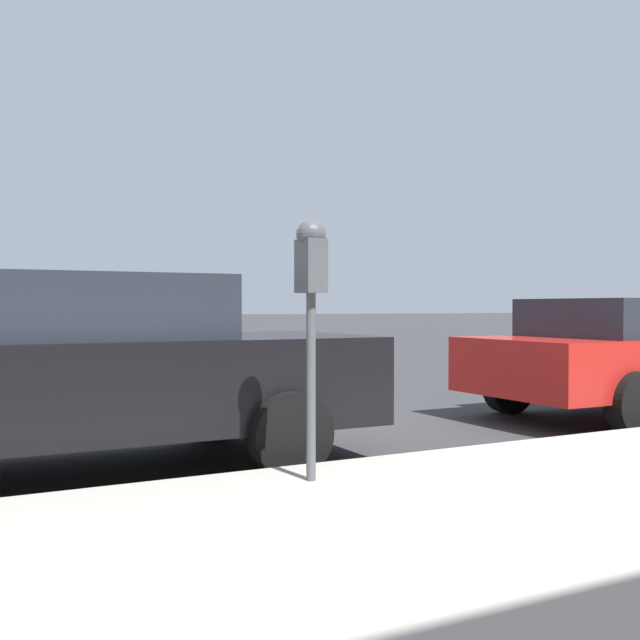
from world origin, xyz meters
The scene contains 3 objects.
ground_plane centered at (0.00, 0.00, 0.00)m, with size 220.00×220.00×0.00m, color #333335.
parking_meter centered at (-2.66, 0.26, 1.44)m, with size 0.21×0.19×1.66m.
car_black centered at (-0.96, 1.56, 0.80)m, with size 2.01×4.87×1.51m.
Camera 1 is at (-6.87, 2.42, 1.27)m, focal length 42.00 mm.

